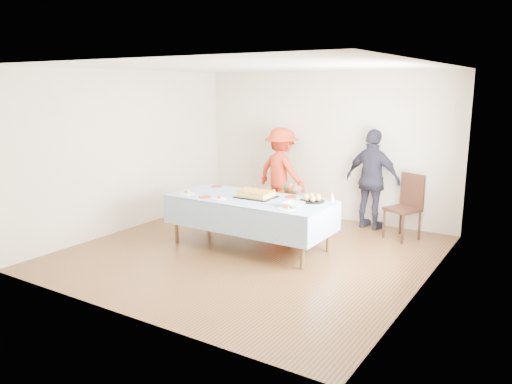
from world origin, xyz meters
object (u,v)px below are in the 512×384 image
birthday_cake (256,194)px  dining_chair (407,203)px  party_table (250,201)px  adult_left (281,172)px

birthday_cake → dining_chair: 2.49m
party_table → birthday_cake: 0.14m
party_table → adult_left: (-0.54, 1.92, 0.12)m
party_table → dining_chair: (1.88, 1.75, -0.14)m
birthday_cake → adult_left: (-0.61, 1.85, 0.01)m
birthday_cake → adult_left: bearing=108.2°
party_table → adult_left: 2.00m
birthday_cake → party_table: bearing=-133.4°
birthday_cake → dining_chair: (1.82, 1.68, -0.24)m
party_table → birthday_cake: (0.07, 0.07, 0.10)m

